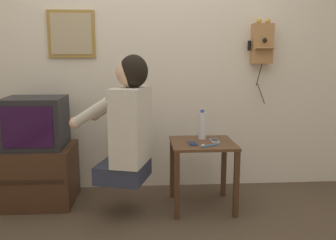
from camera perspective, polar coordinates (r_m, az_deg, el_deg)
The scene contains 11 objects.
wall_back at distance 3.36m, azimuth -2.76°, elevation 10.47°, with size 6.80×0.05×2.55m.
side_table at distance 2.97m, azimuth 5.55°, elevation -5.74°, with size 0.52×0.49×0.56m.
person at distance 2.76m, azimuth -6.43°, elevation -0.41°, with size 0.62×0.55×0.98m.
tv_stand at distance 3.31m, azimuth -20.17°, elevation -8.20°, with size 0.62×0.53×0.50m.
television at distance 3.18m, azimuth -20.51°, elevation -0.37°, with size 0.48×0.43×0.42m.
wall_phone_antique at distance 3.46m, azimuth 14.83°, elevation 11.82°, with size 0.23×0.18×0.78m.
framed_picture at distance 3.39m, azimuth -15.24°, elevation 13.18°, with size 0.42×0.03×0.42m.
cell_phone_held at distance 2.87m, azimuth 4.00°, elevation -3.74°, with size 0.07×0.13×0.01m.
cell_phone_spare at distance 2.98m, azimuth 7.47°, elevation -3.26°, with size 0.06×0.12×0.01m.
water_bottle at distance 3.03m, azimuth 5.50°, elevation -0.86°, with size 0.06×0.06×0.25m.
toothbrush at distance 2.81m, azimuth 6.62°, elevation -4.06°, with size 0.16×0.11×0.02m.
Camera 1 is at (-0.07, -2.19, 1.25)m, focal length 38.00 mm.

